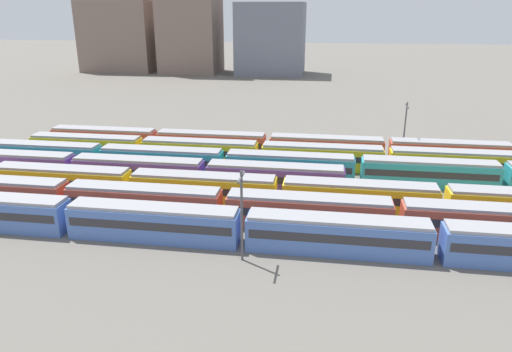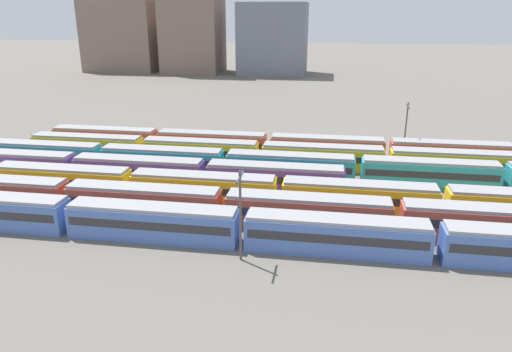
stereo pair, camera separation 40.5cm
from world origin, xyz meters
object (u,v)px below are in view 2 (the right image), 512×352
object	(u,v)px
train_track_1	(396,217)
catenary_pole_0	(240,212)
train_track_0	(436,242)
train_track_4	(358,170)
catenary_pole_1	(406,127)
train_track_3	(139,171)
train_track_2	(359,197)
train_track_6	(327,148)
train_track_5	(387,160)

from	to	relation	value
train_track_1	catenary_pole_0	xyz separation A→B (m)	(-15.35, -8.19, 3.18)
train_track_0	train_track_4	size ratio (longest dim) A/B	1.00
train_track_4	catenary_pole_0	size ratio (longest dim) A/B	12.37
train_track_0	catenary_pole_1	bearing A→B (deg)	87.71
train_track_3	catenary_pole_1	xyz separation A→B (m)	(37.65, 18.44, 3.17)
train_track_1	catenary_pole_0	distance (m)	17.68
train_track_0	train_track_1	world-z (taller)	same
train_track_1	train_track_2	xyz separation A→B (m)	(-3.72, 5.20, 0.00)
train_track_2	catenary_pole_1	distance (m)	25.21
train_track_0	train_track_1	xyz separation A→B (m)	(-3.10, 5.20, 0.00)
train_track_4	catenary_pole_1	world-z (taller)	catenary_pole_1
train_track_6	train_track_4	bearing A→B (deg)	-66.55
train_track_3	catenary_pole_1	size ratio (longest dim) A/B	6.14
train_track_0	train_track_6	xyz separation A→B (m)	(-10.96, 31.20, 0.00)
train_track_4	catenary_pole_1	xyz separation A→B (m)	(7.80, 13.24, 3.17)
train_track_3	catenary_pole_1	distance (m)	42.04
catenary_pole_1	train_track_4	bearing A→B (deg)	-120.52
train_track_1	train_track_2	distance (m)	6.40
train_track_0	train_track_1	distance (m)	6.05
train_track_3	train_track_4	bearing A→B (deg)	9.88
train_track_3	train_track_5	size ratio (longest dim) A/B	0.50
train_track_5	train_track_0	bearing A→B (deg)	-85.47
train_track_0	train_track_4	bearing A→B (deg)	107.22
train_track_1	train_track_4	xyz separation A→B (m)	(-3.35, 15.60, 0.00)
train_track_5	train_track_6	size ratio (longest dim) A/B	1.20
train_track_1	train_track_2	bearing A→B (deg)	125.60
train_track_5	catenary_pole_1	distance (m)	9.29
train_track_1	train_track_5	bearing A→B (deg)	87.15
train_track_2	train_track_3	size ratio (longest dim) A/B	1.68
train_track_1	train_track_4	size ratio (longest dim) A/B	1.00
catenary_pole_0	train_track_6	bearing A→B (deg)	77.65
train_track_2	catenary_pole_1	bearing A→B (deg)	70.92
train_track_4	train_track_2	bearing A→B (deg)	-92.06
train_track_6	train_track_0	bearing A→B (deg)	-70.65
train_track_2	train_track_4	xyz separation A→B (m)	(0.37, 10.40, 0.00)
catenary_pole_1	train_track_6	bearing A→B (deg)	-167.02
train_track_6	catenary_pole_1	bearing A→B (deg)	12.98
train_track_2	train_track_5	distance (m)	16.31
train_track_0	train_track_4	world-z (taller)	same
train_track_0	train_track_5	distance (m)	26.08
train_track_3	train_track_6	xyz separation A→B (m)	(25.33, 15.60, 0.00)
train_track_4	catenary_pole_0	world-z (taller)	catenary_pole_0
train_track_5	train_track_4	bearing A→B (deg)	-130.13
train_track_6	catenary_pole_0	bearing A→B (deg)	-102.35
train_track_6	catenary_pole_0	xyz separation A→B (m)	(-7.48, -34.19, 3.18)
catenary_pole_0	catenary_pole_1	distance (m)	41.99
train_track_1	catenary_pole_0	size ratio (longest dim) A/B	12.37
train_track_5	catenary_pole_1	bearing A→B (deg)	66.95
train_track_0	train_track_3	size ratio (longest dim) A/B	2.02
train_track_1	train_track_6	bearing A→B (deg)	106.82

